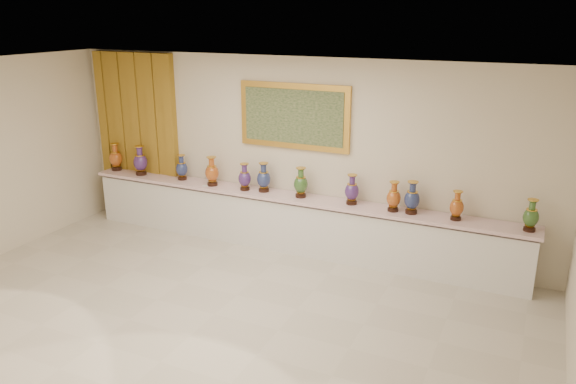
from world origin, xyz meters
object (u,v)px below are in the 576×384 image
object	(u,v)px
vase_0	(116,158)
vase_1	(140,162)
counter	(290,223)
vase_2	(182,169)

from	to	relation	value
vase_0	vase_1	size ratio (longest dim) A/B	0.95
vase_0	counter	bearing A→B (deg)	-0.25
vase_1	vase_0	bearing A→B (deg)	174.61
vase_1	vase_2	xyz separation A→B (m)	(0.83, 0.06, -0.04)
vase_1	vase_2	distance (m)	0.83
vase_2	vase_0	bearing A→B (deg)	179.96
counter	vase_0	distance (m)	3.52
counter	vase_1	bearing A→B (deg)	-179.18
vase_0	vase_2	distance (m)	1.42
counter	vase_2	world-z (taller)	vase_2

